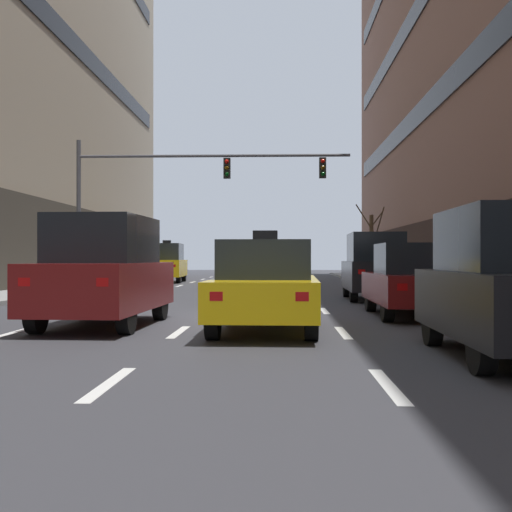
{
  "coord_description": "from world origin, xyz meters",
  "views": [
    {
      "loc": [
        1.87,
        -15.14,
        1.38
      ],
      "look_at": [
        0.8,
        15.25,
        1.47
      ],
      "focal_mm": 46.05,
      "sensor_mm": 36.0,
      "label": 1
    }
  ],
  "objects_px": {
    "taxi_driving_1": "(167,263)",
    "car_driving_0": "(104,272)",
    "street_tree_0": "(372,244)",
    "pedestrian_1": "(393,264)",
    "traffic_signal_0": "(177,182)",
    "car_parked_1": "(414,281)",
    "car_parked_2": "(375,267)",
    "car_parked_0": "(511,284)",
    "taxi_driving_2": "(266,287)"
  },
  "relations": [
    {
      "from": "taxi_driving_1",
      "to": "car_parked_0",
      "type": "distance_m",
      "value": 29.39
    },
    {
      "from": "car_parked_0",
      "to": "traffic_signal_0",
      "type": "xyz_separation_m",
      "value": [
        -7.41,
        17.94,
        3.49
      ]
    },
    {
      "from": "traffic_signal_0",
      "to": "street_tree_0",
      "type": "bearing_deg",
      "value": 48.51
    },
    {
      "from": "car_driving_0",
      "to": "car_parked_1",
      "type": "distance_m",
      "value": 7.13
    },
    {
      "from": "car_parked_2",
      "to": "car_parked_1",
      "type": "bearing_deg",
      "value": -90.0
    },
    {
      "from": "traffic_signal_0",
      "to": "pedestrian_1",
      "type": "relative_size",
      "value": 6.76
    },
    {
      "from": "taxi_driving_1",
      "to": "taxi_driving_2",
      "type": "distance_m",
      "value": 25.33
    },
    {
      "from": "taxi_driving_1",
      "to": "taxi_driving_2",
      "type": "bearing_deg",
      "value": -76.05
    },
    {
      "from": "car_driving_0",
      "to": "taxi_driving_1",
      "type": "relative_size",
      "value": 1.01
    },
    {
      "from": "traffic_signal_0",
      "to": "street_tree_0",
      "type": "height_order",
      "value": "traffic_signal_0"
    },
    {
      "from": "taxi_driving_2",
      "to": "car_parked_2",
      "type": "height_order",
      "value": "car_parked_2"
    },
    {
      "from": "taxi_driving_2",
      "to": "pedestrian_1",
      "type": "xyz_separation_m",
      "value": [
        5.19,
        16.17,
        0.27
      ]
    },
    {
      "from": "taxi_driving_2",
      "to": "street_tree_0",
      "type": "height_order",
      "value": "street_tree_0"
    },
    {
      "from": "car_parked_0",
      "to": "car_parked_2",
      "type": "distance_m",
      "value": 12.73
    },
    {
      "from": "car_parked_0",
      "to": "car_parked_2",
      "type": "relative_size",
      "value": 0.94
    },
    {
      "from": "taxi_driving_1",
      "to": "car_parked_1",
      "type": "distance_m",
      "value": 23.41
    },
    {
      "from": "car_parked_1",
      "to": "car_driving_0",
      "type": "bearing_deg",
      "value": -160.4
    },
    {
      "from": "traffic_signal_0",
      "to": "car_parked_1",
      "type": "bearing_deg",
      "value": -57.25
    },
    {
      "from": "traffic_signal_0",
      "to": "pedestrian_1",
      "type": "height_order",
      "value": "traffic_signal_0"
    },
    {
      "from": "traffic_signal_0",
      "to": "taxi_driving_2",
      "type": "bearing_deg",
      "value": -74.87
    },
    {
      "from": "car_driving_0",
      "to": "taxi_driving_1",
      "type": "xyz_separation_m",
      "value": [
        -2.82,
        23.77,
        -0.01
      ]
    },
    {
      "from": "taxi_driving_1",
      "to": "street_tree_0",
      "type": "xyz_separation_m",
      "value": [
        11.67,
        0.94,
        1.09
      ]
    },
    {
      "from": "pedestrian_1",
      "to": "taxi_driving_2",
      "type": "bearing_deg",
      "value": -107.8
    },
    {
      "from": "taxi_driving_2",
      "to": "car_parked_1",
      "type": "bearing_deg",
      "value": 43.03
    },
    {
      "from": "taxi_driving_2",
      "to": "street_tree_0",
      "type": "bearing_deg",
      "value": 77.69
    },
    {
      "from": "street_tree_0",
      "to": "pedestrian_1",
      "type": "bearing_deg",
      "value": -92.31
    },
    {
      "from": "taxi_driving_1",
      "to": "traffic_signal_0",
      "type": "height_order",
      "value": "traffic_signal_0"
    },
    {
      "from": "car_parked_1",
      "to": "car_parked_2",
      "type": "height_order",
      "value": "car_parked_2"
    },
    {
      "from": "car_driving_0",
      "to": "taxi_driving_1",
      "type": "distance_m",
      "value": 23.93
    },
    {
      "from": "taxi_driving_1",
      "to": "car_driving_0",
      "type": "bearing_deg",
      "value": -83.22
    },
    {
      "from": "street_tree_0",
      "to": "pedestrian_1",
      "type": "distance_m",
      "value": 9.42
    },
    {
      "from": "taxi_driving_1",
      "to": "taxi_driving_2",
      "type": "relative_size",
      "value": 1.0
    },
    {
      "from": "taxi_driving_2",
      "to": "traffic_signal_0",
      "type": "bearing_deg",
      "value": 105.13
    },
    {
      "from": "taxi_driving_1",
      "to": "street_tree_0",
      "type": "height_order",
      "value": "street_tree_0"
    },
    {
      "from": "car_driving_0",
      "to": "car_parked_1",
      "type": "xyz_separation_m",
      "value": [
        6.71,
        2.39,
        -0.26
      ]
    },
    {
      "from": "taxi_driving_1",
      "to": "car_parked_1",
      "type": "xyz_separation_m",
      "value": [
        9.53,
        -21.38,
        -0.25
      ]
    },
    {
      "from": "taxi_driving_2",
      "to": "street_tree_0",
      "type": "relative_size",
      "value": 1.06
    },
    {
      "from": "car_driving_0",
      "to": "street_tree_0",
      "type": "bearing_deg",
      "value": 70.3
    },
    {
      "from": "car_parked_0",
      "to": "car_parked_1",
      "type": "xyz_separation_m",
      "value": [
        -0.0,
        6.42,
        -0.18
      ]
    },
    {
      "from": "taxi_driving_1",
      "to": "car_parked_1",
      "type": "height_order",
      "value": "taxi_driving_1"
    },
    {
      "from": "taxi_driving_1",
      "to": "pedestrian_1",
      "type": "relative_size",
      "value": 2.74
    },
    {
      "from": "car_parked_1",
      "to": "traffic_signal_0",
      "type": "xyz_separation_m",
      "value": [
        -7.41,
        11.52,
        3.67
      ]
    },
    {
      "from": "car_driving_0",
      "to": "car_parked_0",
      "type": "bearing_deg",
      "value": -31.02
    },
    {
      "from": "car_parked_0",
      "to": "street_tree_0",
      "type": "bearing_deg",
      "value": 85.75
    },
    {
      "from": "car_parked_0",
      "to": "pedestrian_1",
      "type": "relative_size",
      "value": 2.55
    },
    {
      "from": "car_driving_0",
      "to": "traffic_signal_0",
      "type": "height_order",
      "value": "traffic_signal_0"
    },
    {
      "from": "car_driving_0",
      "to": "car_parked_1",
      "type": "bearing_deg",
      "value": 19.6
    },
    {
      "from": "car_parked_2",
      "to": "taxi_driving_2",
      "type": "bearing_deg",
      "value": -109.83
    },
    {
      "from": "taxi_driving_1",
      "to": "traffic_signal_0",
      "type": "distance_m",
      "value": 10.65
    },
    {
      "from": "car_parked_2",
      "to": "pedestrian_1",
      "type": "distance_m",
      "value": 6.88
    }
  ]
}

